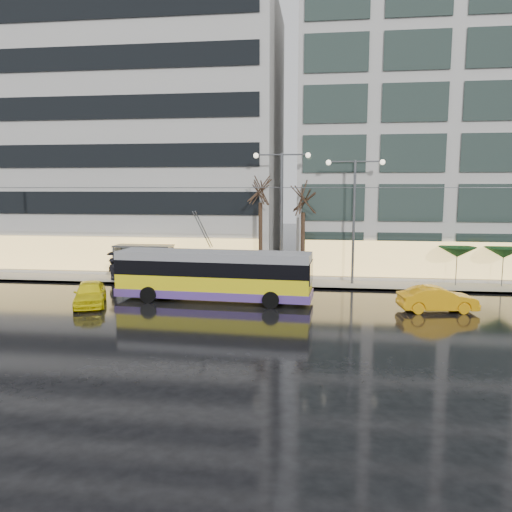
% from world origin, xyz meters
% --- Properties ---
extents(ground, '(140.00, 140.00, 0.00)m').
position_xyz_m(ground, '(0.00, 0.00, 0.00)').
color(ground, black).
rests_on(ground, ground).
extents(sidewalk, '(80.00, 10.00, 0.15)m').
position_xyz_m(sidewalk, '(2.00, 14.00, 0.07)').
color(sidewalk, gray).
rests_on(sidewalk, ground).
extents(kerb, '(80.00, 0.10, 0.15)m').
position_xyz_m(kerb, '(2.00, 9.05, 0.07)').
color(kerb, slate).
rests_on(kerb, ground).
extents(building_left, '(34.00, 14.00, 22.00)m').
position_xyz_m(building_left, '(-16.00, 19.00, 11.15)').
color(building_left, '#B6B3AE').
rests_on(building_left, sidewalk).
extents(building_right, '(32.00, 14.00, 25.00)m').
position_xyz_m(building_right, '(19.00, 19.00, 12.65)').
color(building_right, '#B6B3AE').
rests_on(building_right, sidewalk).
extents(trolleybus, '(11.87, 4.90, 5.45)m').
position_xyz_m(trolleybus, '(-1.60, 4.85, 1.47)').
color(trolleybus, yellow).
rests_on(trolleybus, ground).
extents(catenary, '(42.24, 5.12, 7.00)m').
position_xyz_m(catenary, '(1.00, 7.94, 4.25)').
color(catenary, '#595B60').
rests_on(catenary, ground).
extents(bus_shelter, '(4.20, 1.60, 2.51)m').
position_xyz_m(bus_shelter, '(-8.38, 10.69, 1.96)').
color(bus_shelter, '#595B60').
rests_on(bus_shelter, sidewalk).
extents(street_lamp_near, '(3.96, 0.36, 9.03)m').
position_xyz_m(street_lamp_near, '(2.00, 10.80, 5.99)').
color(street_lamp_near, '#595B60').
rests_on(street_lamp_near, sidewalk).
extents(street_lamp_far, '(3.96, 0.36, 8.53)m').
position_xyz_m(street_lamp_far, '(7.00, 10.80, 5.71)').
color(street_lamp_far, '#595B60').
rests_on(street_lamp_far, sidewalk).
extents(tree_a, '(3.20, 3.20, 8.40)m').
position_xyz_m(tree_a, '(0.50, 11.00, 7.09)').
color(tree_a, black).
rests_on(tree_a, sidewalk).
extents(tree_b, '(3.20, 3.20, 7.70)m').
position_xyz_m(tree_b, '(3.50, 11.20, 6.40)').
color(tree_b, black).
rests_on(tree_b, sidewalk).
extents(parasol_a, '(2.50, 2.50, 2.65)m').
position_xyz_m(parasol_a, '(14.00, 11.00, 2.45)').
color(parasol_a, '#595B60').
rests_on(parasol_a, sidewalk).
extents(parasol_b, '(2.50, 2.50, 2.65)m').
position_xyz_m(parasol_b, '(17.00, 11.00, 2.45)').
color(parasol_b, '#595B60').
rests_on(parasol_b, sidewalk).
extents(taxi_a, '(3.10, 4.53, 1.43)m').
position_xyz_m(taxi_a, '(-8.50, 2.80, 0.72)').
color(taxi_a, '#FFED0D').
rests_on(taxi_a, ground).
extents(taxi_b, '(4.40, 2.05, 1.40)m').
position_xyz_m(taxi_b, '(11.21, 3.89, 0.70)').
color(taxi_b, '#FFA90D').
rests_on(taxi_b, ground).
extents(pedestrian_a, '(1.04, 1.06, 2.19)m').
position_xyz_m(pedestrian_a, '(-7.95, 10.79, 1.56)').
color(pedestrian_a, black).
rests_on(pedestrian_a, sidewalk).
extents(pedestrian_b, '(0.87, 0.69, 1.75)m').
position_xyz_m(pedestrian_b, '(-5.83, 11.94, 1.03)').
color(pedestrian_b, black).
rests_on(pedestrian_b, sidewalk).
extents(pedestrian_c, '(1.21, 1.13, 2.11)m').
position_xyz_m(pedestrian_c, '(-10.08, 9.78, 1.26)').
color(pedestrian_c, black).
rests_on(pedestrian_c, sidewalk).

